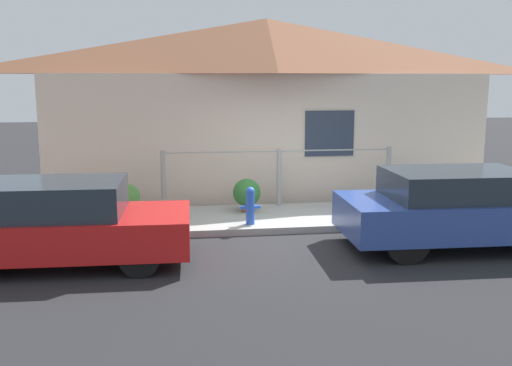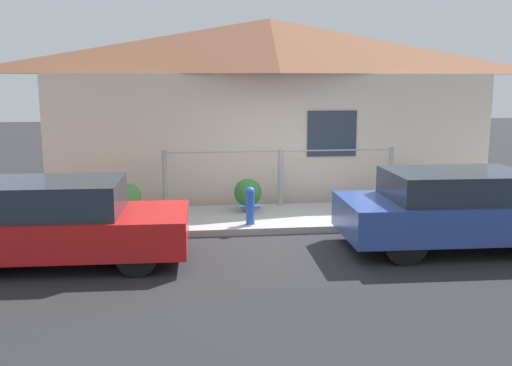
{
  "view_description": "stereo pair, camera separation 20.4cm",
  "coord_description": "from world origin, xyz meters",
  "views": [
    {
      "loc": [
        -2.14,
        -9.75,
        2.73
      ],
      "look_at": [
        -0.71,
        0.3,
        0.9
      ],
      "focal_mm": 40.0,
      "sensor_mm": 36.0,
      "label": 1
    },
    {
      "loc": [
        -1.94,
        -9.78,
        2.73
      ],
      "look_at": [
        -0.71,
        0.3,
        0.9
      ],
      "focal_mm": 40.0,
      "sensor_mm": 36.0,
      "label": 2
    }
  ],
  "objects": [
    {
      "name": "fence",
      "position": [
        0.0,
        1.87,
        0.79
      ],
      "size": [
        4.9,
        0.1,
        1.21
      ],
      "color": "#999993",
      "rests_on": "sidewalk"
    },
    {
      "name": "house",
      "position": [
        0.0,
        3.43,
        3.28
      ],
      "size": [
        10.24,
        2.23,
        4.13
      ],
      "color": "beige",
      "rests_on": "ground_plane"
    },
    {
      "name": "car_left",
      "position": [
        -3.85,
        -1.18,
        0.63
      ],
      "size": [
        3.75,
        1.73,
        1.27
      ],
      "rotation": [
        0.0,
        0.0,
        -0.03
      ],
      "color": "red",
      "rests_on": "ground_plane"
    },
    {
      "name": "potted_plant_by_fence",
      "position": [
        -3.1,
        1.44,
        0.46
      ],
      "size": [
        0.5,
        0.5,
        0.61
      ],
      "color": "#9E5638",
      "rests_on": "sidewalk"
    },
    {
      "name": "potted_plant_near_hydrant",
      "position": [
        -0.74,
        1.37,
        0.5
      ],
      "size": [
        0.56,
        0.56,
        0.67
      ],
      "color": "brown",
      "rests_on": "sidewalk"
    },
    {
      "name": "ground_plane",
      "position": [
        0.0,
        0.0,
        0.0
      ],
      "size": [
        60.0,
        60.0,
        0.0
      ],
      "primitive_type": "plane",
      "color": "#262628"
    },
    {
      "name": "car_right",
      "position": [
        2.5,
        -1.18,
        0.67
      ],
      "size": [
        4.07,
        1.81,
        1.29
      ],
      "rotation": [
        0.0,
        0.0,
        -0.03
      ],
      "color": "#2D4793",
      "rests_on": "ground_plane"
    },
    {
      "name": "sidewalk",
      "position": [
        0.0,
        1.01,
        0.06
      ],
      "size": [
        24.0,
        2.02,
        0.13
      ],
      "color": "#9E9E99",
      "rests_on": "ground_plane"
    },
    {
      "name": "fire_hydrant",
      "position": [
        -0.81,
        0.35,
        0.49
      ],
      "size": [
        0.37,
        0.17,
        0.7
      ],
      "color": "blue",
      "rests_on": "sidewalk"
    }
  ]
}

